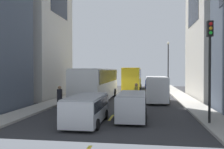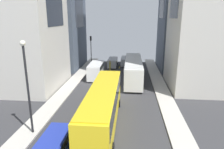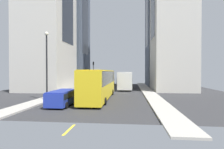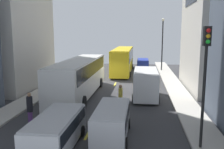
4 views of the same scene
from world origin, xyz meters
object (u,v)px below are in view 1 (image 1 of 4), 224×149
at_px(car_silver_0, 87,107).
at_px(car_silver_1, 132,104).
at_px(car_blue_2, 150,83).
at_px(traffic_light_near_corner, 210,52).
at_px(pedestrian_crossing_near, 136,95).
at_px(pedestrian_crossing_mid, 60,99).
at_px(delivery_van_white, 157,87).
at_px(streetcar_yellow, 133,77).
at_px(city_bus_white, 98,82).

relative_size(car_silver_0, car_silver_1, 1.07).
xyz_separation_m(car_blue_2, traffic_light_near_corner, (2.79, -29.24, 3.35)).
distance_m(car_silver_0, pedestrian_crossing_near, 6.26).
height_order(car_silver_0, traffic_light_near_corner, traffic_light_near_corner).
xyz_separation_m(car_silver_0, pedestrian_crossing_mid, (-2.78, 2.90, 0.10)).
relative_size(delivery_van_white, pedestrian_crossing_near, 2.37).
distance_m(delivery_van_white, pedestrian_crossing_near, 4.96).
relative_size(streetcar_yellow, traffic_light_near_corner, 2.22).
relative_size(car_blue_2, traffic_light_near_corner, 0.74).
bearing_deg(pedestrian_crossing_mid, car_blue_2, -58.31).
bearing_deg(pedestrian_crossing_mid, traffic_light_near_corner, -146.61).
height_order(streetcar_yellow, traffic_light_near_corner, traffic_light_near_corner).
xyz_separation_m(pedestrian_crossing_mid, pedestrian_crossing_near, (5.52, 2.73, 0.08)).
distance_m(pedestrian_crossing_mid, pedestrian_crossing_near, 6.16).
bearing_deg(delivery_van_white, streetcar_yellow, 102.17).
relative_size(car_silver_0, traffic_light_near_corner, 0.80).
xyz_separation_m(car_blue_2, pedestrian_crossing_mid, (-7.17, -26.90, 0.19)).
xyz_separation_m(car_blue_2, pedestrian_crossing_near, (-1.65, -24.18, 0.27)).
height_order(delivery_van_white, pedestrian_crossing_mid, delivery_van_white).
bearing_deg(streetcar_yellow, pedestrian_crossing_mid, -100.78).
bearing_deg(traffic_light_near_corner, car_silver_1, 167.68).
height_order(car_silver_0, pedestrian_crossing_mid, pedestrian_crossing_mid).
distance_m(car_silver_0, traffic_light_near_corner, 7.90).
height_order(city_bus_white, streetcar_yellow, streetcar_yellow).
height_order(city_bus_white, car_silver_0, city_bus_white).
relative_size(car_silver_1, traffic_light_near_corner, 0.74).
bearing_deg(car_blue_2, car_silver_0, -98.37).
xyz_separation_m(city_bus_white, pedestrian_crossing_mid, (-1.32, -7.61, -0.92)).
relative_size(streetcar_yellow, pedestrian_crossing_near, 6.09).
bearing_deg(pedestrian_crossing_near, delivery_van_white, -104.99).
xyz_separation_m(city_bus_white, car_blue_2, (5.85, 19.30, -1.11)).
bearing_deg(pedestrian_crossing_near, car_silver_0, 70.89).
distance_m(city_bus_white, streetcar_yellow, 14.69).
xyz_separation_m(city_bus_white, car_silver_1, (4.09, -8.95, -0.98)).
height_order(streetcar_yellow, pedestrian_crossing_mid, streetcar_yellow).
xyz_separation_m(streetcar_yellow, pedestrian_crossing_near, (1.33, -19.29, -0.95)).
bearing_deg(pedestrian_crossing_near, car_silver_1, 95.17).
xyz_separation_m(delivery_van_white, car_silver_0, (-4.58, -10.22, -0.52)).
distance_m(streetcar_yellow, car_blue_2, 5.85).
bearing_deg(car_silver_0, car_blue_2, 81.63).
height_order(streetcar_yellow, car_blue_2, streetcar_yellow).
relative_size(city_bus_white, pedestrian_crossing_near, 5.89).
distance_m(city_bus_white, delivery_van_white, 6.07).
bearing_deg(car_blue_2, city_bus_white, -106.87).
bearing_deg(pedestrian_crossing_mid, car_silver_1, -147.37).
bearing_deg(car_silver_0, city_bus_white, 97.94).
bearing_deg(city_bus_white, traffic_light_near_corner, -49.02).
relative_size(city_bus_white, car_blue_2, 2.90).
xyz_separation_m(car_silver_1, pedestrian_crossing_mid, (-5.40, 1.34, 0.07)).
relative_size(city_bus_white, pedestrian_crossing_mid, 6.13).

